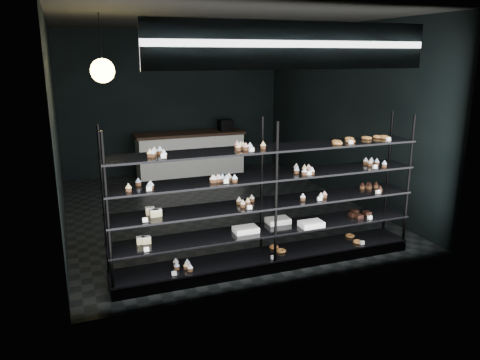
{
  "coord_description": "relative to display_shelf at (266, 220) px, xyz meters",
  "views": [
    {
      "loc": [
        -2.38,
        -7.55,
        2.65
      ],
      "look_at": [
        -0.24,
        -1.9,
        1.03
      ],
      "focal_mm": 35.0,
      "sensor_mm": 36.0,
      "label": 1
    }
  ],
  "objects": [
    {
      "name": "signage",
      "position": [
        0.09,
        -0.48,
        2.12
      ],
      "size": [
        3.3,
        0.05,
        0.5
      ],
      "color": "#0D1944",
      "rests_on": "room"
    },
    {
      "name": "service_counter",
      "position": [
        0.34,
        4.95,
        -0.13
      ],
      "size": [
        2.44,
        0.65,
        1.23
      ],
      "color": "silver",
      "rests_on": "room"
    },
    {
      "name": "display_shelf",
      "position": [
        0.0,
        0.0,
        0.0
      ],
      "size": [
        4.0,
        0.5,
        1.91
      ],
      "color": "black",
      "rests_on": "room"
    },
    {
      "name": "pendant_lamp",
      "position": [
        -1.75,
        1.45,
        1.82
      ],
      "size": [
        0.31,
        0.31,
        0.89
      ],
      "color": "black",
      "rests_on": "room"
    },
    {
      "name": "room",
      "position": [
        0.09,
        2.45,
        0.97
      ],
      "size": [
        5.01,
        6.01,
        3.2
      ],
      "color": "black",
      "rests_on": "ground"
    }
  ]
}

